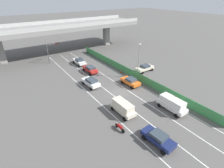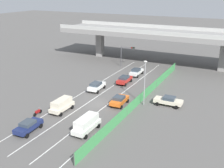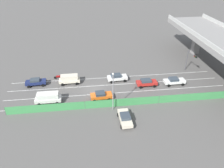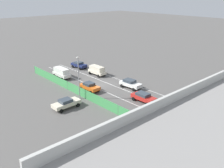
% 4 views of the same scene
% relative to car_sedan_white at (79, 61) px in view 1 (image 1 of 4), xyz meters
% --- Properties ---
extents(ground_plane, '(300.00, 300.00, 0.00)m').
position_rel_car_sedan_white_xyz_m(ground_plane, '(0.16, -17.59, -0.87)').
color(ground_plane, '#565451').
extents(lane_line_left_edge, '(0.14, 46.09, 0.01)m').
position_rel_car_sedan_white_xyz_m(lane_line_left_edge, '(-4.84, -12.55, -0.87)').
color(lane_line_left_edge, silver).
rests_on(lane_line_left_edge, ground).
extents(lane_line_mid_left, '(0.14, 46.09, 0.01)m').
position_rel_car_sedan_white_xyz_m(lane_line_mid_left, '(-1.51, -12.55, -0.87)').
color(lane_line_mid_left, silver).
rests_on(lane_line_mid_left, ground).
extents(lane_line_mid_right, '(0.14, 46.09, 0.01)m').
position_rel_car_sedan_white_xyz_m(lane_line_mid_right, '(1.83, -12.55, -0.87)').
color(lane_line_mid_right, silver).
rests_on(lane_line_mid_right, ground).
extents(lane_line_right_edge, '(0.14, 46.09, 0.01)m').
position_rel_car_sedan_white_xyz_m(lane_line_right_edge, '(5.17, -12.55, -0.87)').
color(lane_line_right_edge, silver).
rests_on(lane_line_right_edge, ground).
extents(elevated_overpass, '(51.17, 11.38, 8.99)m').
position_rel_car_sedan_white_xyz_m(elevated_overpass, '(0.16, 12.50, 6.44)').
color(elevated_overpass, gray).
rests_on(elevated_overpass, ground).
extents(green_fence, '(0.10, 42.19, 1.66)m').
position_rel_car_sedan_white_xyz_m(green_fence, '(6.44, -12.55, -0.04)').
color(green_fence, '#3D8E4C').
rests_on(green_fence, ground).
extents(car_sedan_white, '(2.05, 4.66, 1.58)m').
position_rel_car_sedan_white_xyz_m(car_sedan_white, '(0.00, 0.00, 0.00)').
color(car_sedan_white, white).
rests_on(car_sedan_white, ground).
extents(car_sedan_red, '(2.04, 4.44, 1.58)m').
position_rel_car_sedan_white_xyz_m(car_sedan_red, '(-0.08, -6.20, 0.03)').
color(car_sedan_red, red).
rests_on(car_sedan_red, ground).
extents(car_hatchback_white, '(2.31, 4.53, 1.64)m').
position_rel_car_sedan_white_xyz_m(car_hatchback_white, '(-3.12, -12.21, 0.05)').
color(car_hatchback_white, silver).
rests_on(car_hatchback_white, ground).
extents(car_van_white, '(2.03, 4.88, 2.17)m').
position_rel_car_sedan_white_xyz_m(car_van_white, '(3.59, -26.50, 0.36)').
color(car_van_white, silver).
rests_on(car_van_white, ground).
extents(car_sedan_navy, '(2.23, 4.41, 1.56)m').
position_rel_car_sedan_white_xyz_m(car_sedan_navy, '(-3.41, -30.02, 0.01)').
color(car_sedan_navy, navy).
rests_on(car_sedan_navy, ground).
extents(car_van_cream, '(2.02, 4.51, 2.05)m').
position_rel_car_sedan_white_xyz_m(car_van_cream, '(-3.28, -22.76, 0.30)').
color(car_van_cream, beige).
rests_on(car_van_cream, ground).
extents(car_taxi_orange, '(2.21, 4.28, 1.58)m').
position_rel_car_sedan_white_xyz_m(car_taxi_orange, '(3.65, -16.37, 0.01)').
color(car_taxi_orange, orange).
rests_on(car_taxi_orange, ground).
extents(motorcycle, '(0.60, 1.95, 0.93)m').
position_rel_car_sedan_white_xyz_m(motorcycle, '(-5.84, -25.47, -0.41)').
color(motorcycle, black).
rests_on(motorcycle, ground).
extents(parked_sedan_cream, '(4.65, 2.14, 1.57)m').
position_rel_car_sedan_white_xyz_m(parked_sedan_cream, '(10.96, -12.91, -0.00)').
color(parked_sedan_cream, beige).
rests_on(parked_sedan_cream, ground).
extents(traffic_light, '(3.47, 0.76, 5.13)m').
position_rel_car_sedan_white_xyz_m(traffic_light, '(-5.00, 5.44, 2.79)').
color(traffic_light, '#47474C').
rests_on(traffic_light, ground).
extents(street_lamp, '(0.60, 0.36, 7.57)m').
position_rel_car_sedan_white_xyz_m(street_lamp, '(7.24, -14.49, 3.69)').
color(street_lamp, gray).
rests_on(street_lamp, ground).
extents(traffic_cone, '(0.47, 0.47, 0.60)m').
position_rel_car_sedan_white_xyz_m(traffic_cone, '(5.78, -10.42, -0.59)').
color(traffic_cone, orange).
rests_on(traffic_cone, ground).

